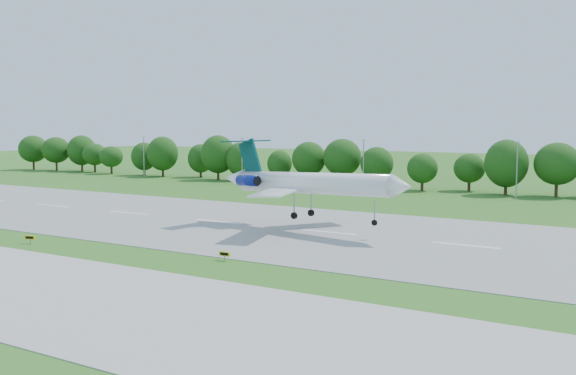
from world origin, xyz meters
The scene contains 10 objects.
ground centered at (0.00, 0.00, 0.00)m, with size 600.00×600.00×0.00m, color #2E5F19.
runway centered at (0.00, 25.00, 0.04)m, with size 400.00×45.00×0.08m, color gray.
taxiway centered at (0.00, -18.00, 0.04)m, with size 400.00×23.00×0.08m, color #ADADA8.
tree_line centered at (0.00, 92.00, 6.19)m, with size 288.40×8.40×10.40m.
light_poles centered at (-2.50, 82.00, 6.34)m, with size 175.90×0.25×12.19m.
airliner centered at (-4.45, 25.30, 7.22)m, with size 34.65×24.96×11.73m.
taxi_sign_left centered at (-30.24, -2.87, 0.79)m, with size 1.50×0.66×1.07m.
taxi_sign_centre centered at (-1.63, 1.69, 0.77)m, with size 1.48×0.22×1.04m.
service_vehicle_a centered at (-50.63, 84.89, 0.53)m, with size 1.13×3.24×1.07m, color white.
service_vehicle_b centered at (-42.34, 75.48, 0.69)m, with size 1.63×4.04×1.38m, color silver.
Camera 1 is at (42.22, -57.58, 15.79)m, focal length 40.00 mm.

